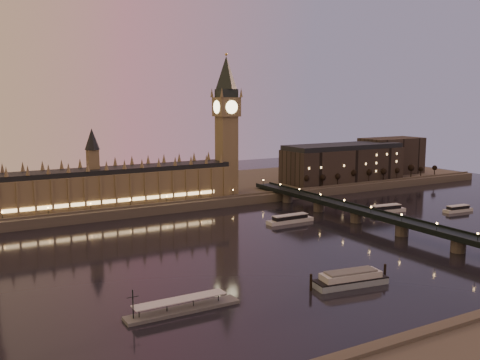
% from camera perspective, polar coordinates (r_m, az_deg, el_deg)
% --- Properties ---
extents(ground, '(700.00, 700.00, 0.00)m').
position_cam_1_polar(ground, '(277.95, 0.58, -7.45)').
color(ground, black).
rests_on(ground, ground).
extents(far_embankment, '(560.00, 130.00, 6.00)m').
position_cam_1_polar(far_embankment, '(434.87, -6.96, -1.19)').
color(far_embankment, '#423D35').
rests_on(far_embankment, ground).
extents(palace_of_westminster, '(180.00, 26.62, 52.00)m').
position_cam_1_polar(palace_of_westminster, '(368.32, -14.45, -0.25)').
color(palace_of_westminster, brown).
rests_on(palace_of_westminster, ground).
extents(big_ben, '(17.68, 17.68, 104.00)m').
position_cam_1_polar(big_ben, '(399.13, -1.45, 6.79)').
color(big_ben, brown).
rests_on(big_ben, ground).
extents(westminster_bridge, '(13.20, 260.00, 15.30)m').
position_cam_1_polar(westminster_bridge, '(330.80, 14.47, -4.11)').
color(westminster_bridge, black).
rests_on(westminster_bridge, ground).
extents(city_block, '(155.00, 45.00, 34.00)m').
position_cam_1_polar(city_block, '(492.15, 12.63, 2.08)').
color(city_block, black).
rests_on(city_block, ground).
extents(bare_tree_0, '(5.18, 5.18, 10.53)m').
position_cam_1_polar(bare_tree_0, '(429.17, 7.15, 0.14)').
color(bare_tree_0, black).
rests_on(bare_tree_0, ground).
extents(bare_tree_1, '(5.18, 5.18, 10.53)m').
position_cam_1_polar(bare_tree_1, '(439.01, 8.85, 0.30)').
color(bare_tree_1, black).
rests_on(bare_tree_1, ground).
extents(bare_tree_2, '(5.18, 5.18, 10.53)m').
position_cam_1_polar(bare_tree_2, '(449.23, 10.48, 0.45)').
color(bare_tree_2, black).
rests_on(bare_tree_2, ground).
extents(bare_tree_3, '(5.18, 5.18, 10.53)m').
position_cam_1_polar(bare_tree_3, '(459.80, 12.03, 0.59)').
color(bare_tree_3, black).
rests_on(bare_tree_3, ground).
extents(bare_tree_4, '(5.18, 5.18, 10.53)m').
position_cam_1_polar(bare_tree_4, '(470.69, 13.52, 0.72)').
color(bare_tree_4, black).
rests_on(bare_tree_4, ground).
extents(bare_tree_5, '(5.18, 5.18, 10.53)m').
position_cam_1_polar(bare_tree_5, '(481.89, 14.93, 0.85)').
color(bare_tree_5, black).
rests_on(bare_tree_5, ground).
extents(bare_tree_6, '(5.18, 5.18, 10.53)m').
position_cam_1_polar(bare_tree_6, '(493.37, 16.28, 0.97)').
color(bare_tree_6, black).
rests_on(bare_tree_6, ground).
extents(bare_tree_7, '(5.18, 5.18, 10.53)m').
position_cam_1_polar(bare_tree_7, '(505.11, 17.57, 1.09)').
color(bare_tree_7, black).
rests_on(bare_tree_7, ground).
extents(bare_tree_8, '(5.18, 5.18, 10.53)m').
position_cam_1_polar(bare_tree_8, '(517.10, 18.80, 1.20)').
color(bare_tree_8, black).
rests_on(bare_tree_8, ground).
extents(bare_tree_9, '(5.18, 5.18, 10.53)m').
position_cam_1_polar(bare_tree_9, '(529.32, 19.97, 1.31)').
color(bare_tree_9, black).
rests_on(bare_tree_9, ground).
extents(cruise_boat_a, '(31.80, 7.08, 5.08)m').
position_cam_1_polar(cruise_boat_a, '(337.94, 5.37, -4.17)').
color(cruise_boat_a, silver).
rests_on(cruise_boat_a, ground).
extents(cruise_boat_b, '(29.26, 10.44, 5.28)m').
position_cam_1_polar(cruise_boat_b, '(379.20, 15.30, -3.01)').
color(cruise_boat_b, silver).
rests_on(cruise_boat_b, ground).
extents(cruise_boat_c, '(22.77, 7.98, 4.47)m').
position_cam_1_polar(cruise_boat_c, '(397.52, 22.22, -2.87)').
color(cruise_boat_c, silver).
rests_on(cruise_boat_c, ground).
extents(moored_barge, '(36.87, 13.49, 6.82)m').
position_cam_1_polar(moored_barge, '(231.21, 11.71, -10.28)').
color(moored_barge, '#8193A5').
rests_on(moored_barge, ground).
extents(pontoon_pier, '(43.90, 7.32, 11.71)m').
position_cam_1_polar(pontoon_pier, '(202.46, -6.17, -13.44)').
color(pontoon_pier, '#595B5E').
rests_on(pontoon_pier, ground).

